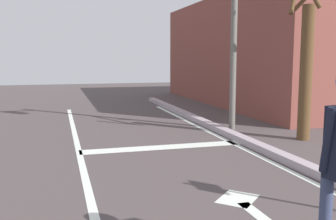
# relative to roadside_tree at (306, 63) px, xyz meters

# --- Properties ---
(lane_line_center) EXTENTS (0.12, 20.00, 0.01)m
(lane_line_center) POSITION_rel_roadside_tree_xyz_m (-5.02, -3.20, -1.74)
(lane_line_center) COLOR silver
(lane_line_center) RESTS_ON ground
(lane_line_curbside) EXTENTS (0.12, 20.00, 0.01)m
(lane_line_curbside) POSITION_rel_roadside_tree_xyz_m (-1.72, -3.20, -1.74)
(lane_line_curbside) COLOR silver
(lane_line_curbside) RESTS_ON ground
(stop_bar) EXTENTS (3.45, 0.40, 0.01)m
(stop_bar) POSITION_rel_roadside_tree_xyz_m (-3.29, 0.12, -1.74)
(stop_bar) COLOR silver
(stop_bar) RESTS_ON ground
(lane_arrow_head) EXTENTS (0.71, 0.71, 0.01)m
(lane_arrow_head) POSITION_rel_roadside_tree_xyz_m (-3.12, -3.07, -1.74)
(lane_arrow_head) COLOR silver
(lane_arrow_head) RESTS_ON ground
(roadside_tree) EXTENTS (1.03, 1.04, 4.05)m
(roadside_tree) POSITION_rel_roadside_tree_xyz_m (0.00, 0.00, 0.00)
(roadside_tree) COLOR #533820
(roadside_tree) RESTS_ON ground
(building_block) EXTENTS (8.00, 11.30, 4.18)m
(building_block) POSITION_rel_roadside_tree_xyz_m (4.43, 6.81, 0.35)
(building_block) COLOR brown
(building_block) RESTS_ON ground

